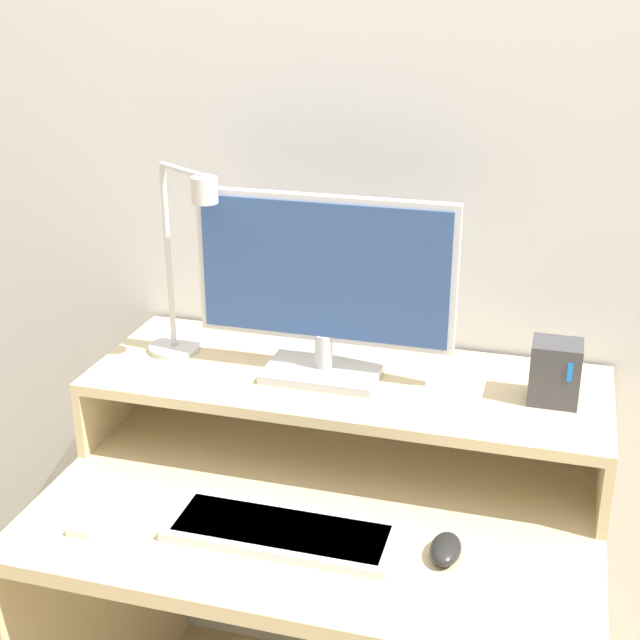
{
  "coord_description": "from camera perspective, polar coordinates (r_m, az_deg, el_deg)",
  "views": [
    {
      "loc": [
        0.39,
        -1.04,
        1.68
      ],
      "look_at": [
        -0.02,
        0.4,
        1.08
      ],
      "focal_mm": 50.0,
      "sensor_mm": 36.0,
      "label": 1
    }
  ],
  "objects": [
    {
      "name": "monitor_shelf",
      "position": [
        1.81,
        1.75,
        -4.32
      ],
      "size": [
        1.03,
        0.38,
        0.16
      ],
      "color": "beige",
      "rests_on": "desk"
    },
    {
      "name": "remote_control",
      "position": [
        1.72,
        -13.64,
        -11.54
      ],
      "size": [
        0.05,
        0.18,
        0.02
      ],
      "color": "white",
      "rests_on": "desk"
    },
    {
      "name": "wall_back",
      "position": [
        1.89,
        3.57,
        8.72
      ],
      "size": [
        6.0,
        0.05,
        2.5
      ],
      "color": "silver",
      "rests_on": "ground_plane"
    },
    {
      "name": "monitor",
      "position": [
        1.73,
        0.27,
        2.29
      ],
      "size": [
        0.51,
        0.16,
        0.37
      ],
      "color": "#BCBCC1",
      "rests_on": "monitor_shelf"
    },
    {
      "name": "mouse",
      "position": [
        1.57,
        8.04,
        -14.31
      ],
      "size": [
        0.05,
        0.09,
        0.03
      ],
      "color": "black",
      "rests_on": "desk"
    },
    {
      "name": "desk",
      "position": [
        1.87,
        0.26,
        -16.84
      ],
      "size": [
        1.03,
        0.72,
        0.74
      ],
      "color": "beige",
      "rests_on": "ground_plane"
    },
    {
      "name": "keyboard",
      "position": [
        1.61,
        -2.5,
        -13.35
      ],
      "size": [
        0.41,
        0.15,
        0.02
      ],
      "color": "silver",
      "rests_on": "desk"
    },
    {
      "name": "router_dock",
      "position": [
        1.73,
        14.82,
        -3.24
      ],
      "size": [
        0.09,
        0.08,
        0.12
      ],
      "color": "#3D3D42",
      "rests_on": "monitor_shelf"
    },
    {
      "name": "desk_lamp",
      "position": [
        1.82,
        -8.69,
        3.26
      ],
      "size": [
        0.2,
        0.16,
        0.41
      ],
      "color": "silver",
      "rests_on": "monitor_shelf"
    }
  ]
}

